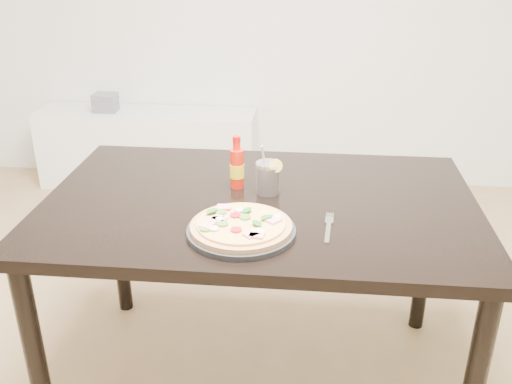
# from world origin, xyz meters

# --- Properties ---
(dining_table) EXTENTS (1.40, 0.90, 0.75)m
(dining_table) POSITION_xyz_m (0.10, 0.30, 0.67)
(dining_table) COLOR black
(dining_table) RESTS_ON ground
(plate) EXTENTS (0.31, 0.31, 0.02)m
(plate) POSITION_xyz_m (0.07, 0.06, 0.76)
(plate) COLOR black
(plate) RESTS_ON dining_table
(pizza) EXTENTS (0.29, 0.29, 0.03)m
(pizza) POSITION_xyz_m (0.07, 0.06, 0.78)
(pizza) COLOR tan
(pizza) RESTS_ON plate
(hot_sauce_bottle) EXTENTS (0.06, 0.06, 0.18)m
(hot_sauce_bottle) POSITION_xyz_m (0.02, 0.39, 0.82)
(hot_sauce_bottle) COLOR red
(hot_sauce_bottle) RESTS_ON dining_table
(cola_cup) EXTENTS (0.09, 0.08, 0.17)m
(cola_cup) POSITION_xyz_m (0.13, 0.36, 0.80)
(cola_cup) COLOR black
(cola_cup) RESTS_ON dining_table
(fork) EXTENTS (0.03, 0.19, 0.00)m
(fork) POSITION_xyz_m (0.32, 0.13, 0.75)
(fork) COLOR silver
(fork) RESTS_ON dining_table
(media_console) EXTENTS (1.40, 0.34, 0.50)m
(media_console) POSITION_xyz_m (-0.80, 2.07, 0.25)
(media_console) COLOR white
(media_console) RESTS_ON ground
(cd_stack) EXTENTS (0.14, 0.12, 0.11)m
(cd_stack) POSITION_xyz_m (-1.05, 2.05, 0.56)
(cd_stack) COLOR slate
(cd_stack) RESTS_ON media_console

